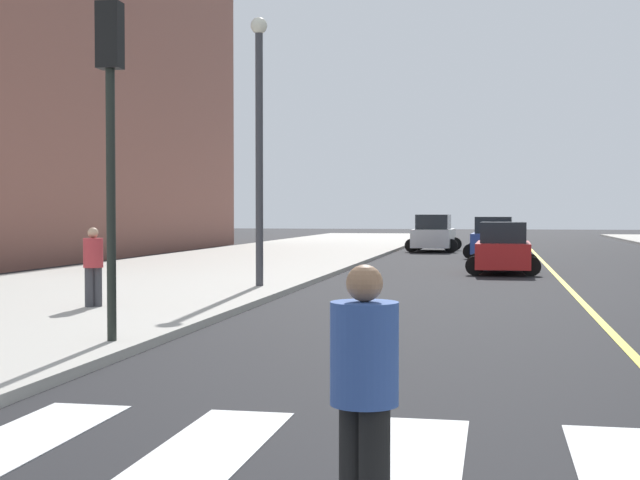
{
  "coord_description": "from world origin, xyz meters",
  "views": [
    {
      "loc": [
        -2.01,
        -3.09,
        2.11
      ],
      "look_at": [
        -9.55,
        35.61,
        0.89
      ],
      "focal_mm": 50.54,
      "sensor_mm": 36.0,
      "label": 1
    }
  ],
  "objects_px": {
    "car_white_second": "(434,234)",
    "street_lamp": "(259,127)",
    "pedestrian_crossing": "(364,389)",
    "car_red_nearest": "(503,249)",
    "traffic_light_far_corner": "(111,105)",
    "car_blue_third": "(494,239)",
    "pedestrian_walking_west": "(93,263)"
  },
  "relations": [
    {
      "from": "car_red_nearest",
      "to": "car_blue_third",
      "type": "xyz_separation_m",
      "value": [
        -0.33,
        10.56,
        0.06
      ]
    },
    {
      "from": "street_lamp",
      "to": "car_red_nearest",
      "type": "bearing_deg",
      "value": 52.73
    },
    {
      "from": "car_red_nearest",
      "to": "traffic_light_far_corner",
      "type": "height_order",
      "value": "traffic_light_far_corner"
    },
    {
      "from": "car_blue_third",
      "to": "pedestrian_walking_west",
      "type": "distance_m",
      "value": 26.04
    },
    {
      "from": "car_blue_third",
      "to": "car_white_second",
      "type": "bearing_deg",
      "value": 118.01
    },
    {
      "from": "car_white_second",
      "to": "pedestrian_walking_west",
      "type": "height_order",
      "value": "car_white_second"
    },
    {
      "from": "car_red_nearest",
      "to": "traffic_light_far_corner",
      "type": "xyz_separation_m",
      "value": [
        -5.99,
        -18.74,
        2.9
      ]
    },
    {
      "from": "car_red_nearest",
      "to": "pedestrian_walking_west",
      "type": "height_order",
      "value": "pedestrian_walking_west"
    },
    {
      "from": "traffic_light_far_corner",
      "to": "pedestrian_walking_west",
      "type": "xyz_separation_m",
      "value": [
        -2.44,
        4.55,
        -2.68
      ]
    },
    {
      "from": "car_white_second",
      "to": "street_lamp",
      "type": "height_order",
      "value": "street_lamp"
    },
    {
      "from": "car_white_second",
      "to": "pedestrian_walking_west",
      "type": "bearing_deg",
      "value": -96.9
    },
    {
      "from": "car_white_second",
      "to": "street_lamp",
      "type": "xyz_separation_m",
      "value": [
        -2.91,
        -25.43,
        3.43
      ]
    },
    {
      "from": "pedestrian_walking_west",
      "to": "street_lamp",
      "type": "distance_m",
      "value": 6.94
    },
    {
      "from": "pedestrian_walking_west",
      "to": "street_lamp",
      "type": "relative_size",
      "value": 0.23
    },
    {
      "from": "car_red_nearest",
      "to": "pedestrian_crossing",
      "type": "height_order",
      "value": "pedestrian_crossing"
    },
    {
      "from": "pedestrian_crossing",
      "to": "street_lamp",
      "type": "relative_size",
      "value": 0.25
    },
    {
      "from": "car_white_second",
      "to": "car_red_nearest",
      "type": "bearing_deg",
      "value": -76.26
    },
    {
      "from": "car_red_nearest",
      "to": "car_blue_third",
      "type": "height_order",
      "value": "car_blue_third"
    },
    {
      "from": "car_red_nearest",
      "to": "car_blue_third",
      "type": "distance_m",
      "value": 10.56
    },
    {
      "from": "car_blue_third",
      "to": "traffic_light_far_corner",
      "type": "relative_size",
      "value": 0.84
    },
    {
      "from": "traffic_light_far_corner",
      "to": "street_lamp",
      "type": "distance_m",
      "value": 10.34
    },
    {
      "from": "car_white_second",
      "to": "pedestrian_crossing",
      "type": "relative_size",
      "value": 2.54
    },
    {
      "from": "car_white_second",
      "to": "car_blue_third",
      "type": "bearing_deg",
      "value": -61.67
    },
    {
      "from": "car_blue_third",
      "to": "pedestrian_crossing",
      "type": "distance_m",
      "value": 36.44
    },
    {
      "from": "car_red_nearest",
      "to": "car_white_second",
      "type": "bearing_deg",
      "value": 102.37
    },
    {
      "from": "pedestrian_crossing",
      "to": "pedestrian_walking_west",
      "type": "xyz_separation_m",
      "value": [
        -7.35,
        11.68,
        0.08
      ]
    },
    {
      "from": "car_white_second",
      "to": "pedestrian_walking_west",
      "type": "xyz_separation_m",
      "value": [
        -4.93,
        -31.19,
        0.13
      ]
    },
    {
      "from": "traffic_light_far_corner",
      "to": "street_lamp",
      "type": "height_order",
      "value": "street_lamp"
    },
    {
      "from": "pedestrian_crossing",
      "to": "traffic_light_far_corner",
      "type": "bearing_deg",
      "value": -18.33
    },
    {
      "from": "car_red_nearest",
      "to": "car_white_second",
      "type": "relative_size",
      "value": 0.88
    },
    {
      "from": "car_red_nearest",
      "to": "street_lamp",
      "type": "distance_m",
      "value": 11.16
    },
    {
      "from": "traffic_light_far_corner",
      "to": "car_red_nearest",
      "type": "bearing_deg",
      "value": 72.27
    }
  ]
}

